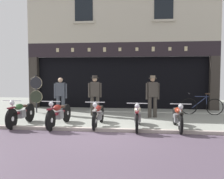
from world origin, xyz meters
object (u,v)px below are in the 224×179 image
Objects in this scene: motorcycle_right at (178,116)px; salesman_right at (153,94)px; shopkeeper_center at (95,93)px; motorcycle_center_right at (138,116)px; tyre_sign_pole at (36,90)px; advert_board_near at (166,75)px; salesman_left at (61,94)px; leaning_bicycle at (202,106)px; motorcycle_center_left at (59,114)px; motorcycle_center at (98,114)px; motorcycle_left at (21,113)px.

salesman_right reaches higher than motorcycle_right.
shopkeeper_center is at bearing -35.94° from motorcycle_right.
shopkeeper_center is at bearing -16.57° from salesman_right.
tyre_sign_pole is (-4.61, 2.74, 0.60)m from motorcycle_center_right.
shopkeeper_center is 4.08m from advert_board_near.
salesman_left is 0.93× the size of tyre_sign_pole.
tyre_sign_pole is (-5.16, 0.62, 0.08)m from salesman_right.
salesman_left is at bearing 102.12° from leaning_bicycle.
tyre_sign_pole is at bearing -51.00° from motorcycle_center_left.
motorcycle_center_right is 1.18× the size of salesman_right.
salesman_right is (1.88, 1.94, 0.52)m from motorcycle_center.
motorcycle_left is at bearing 3.54° from motorcycle_center_left.
motorcycle_center is 1.15× the size of leaning_bicycle.
motorcycle_left is at bearing 0.49° from motorcycle_right.
motorcycle_center_right is at bearing -30.74° from tyre_sign_pole.
motorcycle_center is 1.02× the size of motorcycle_center_right.
motorcycle_center_right is 4.04m from salesman_left.
motorcycle_left reaches higher than motorcycle_center_left.
motorcycle_center_right is 5.40m from tyre_sign_pole.
salesman_left is 0.94× the size of salesman_right.
motorcycle_center is 2.75m from salesman_right.
motorcycle_center_left is 1.07× the size of motorcycle_right.
salesman_left is at bearing -46.85° from motorcycle_center.
motorcycle_right is 4.88m from advert_board_near.
motorcycle_center_left is 1.03× the size of motorcycle_center.
motorcycle_center is 4.98m from leaning_bicycle.
shopkeeper_center is 4.65m from leaning_bicycle.
motorcycle_right is at bearing -179.24° from motorcycle_left.
advert_board_near reaches higher than motorcycle_right.
leaning_bicycle is (1.43, 3.05, -0.03)m from motorcycle_right.
advert_board_near reaches higher than shopkeeper_center.
motorcycle_center_right is 1.17× the size of tyre_sign_pole.
motorcycle_left is 2.66m from motorcycle_center.
motorcycle_center is 1.87× the size of advert_board_near.
motorcycle_center_right is at bearing -105.64° from advert_board_near.
salesman_left is (-1.99, 2.08, 0.46)m from motorcycle_center.
motorcycle_center is at bearing -6.59° from motorcycle_center_right.
salesman_right is at bearing 118.59° from leaning_bicycle.
tyre_sign_pole is 1.56× the size of advert_board_near.
motorcycle_left is 3.98m from motorcycle_center_right.
shopkeeper_center is at bearing -77.02° from motorcycle_center.
motorcycle_center is 1.29× the size of salesman_left.
leaning_bicycle is (4.03, 2.92, -0.04)m from motorcycle_center.
leaning_bicycle is (2.15, 0.98, -0.55)m from salesman_right.
leaning_bicycle is at bearing -154.90° from motorcycle_left.
motorcycle_center_left is 2.48m from shopkeeper_center.
motorcycle_center_right is (1.33, -0.17, 0.00)m from motorcycle_center.
salesman_left reaches higher than motorcycle_left.
motorcycle_center_left is 6.17m from leaning_bicycle.
shopkeeper_center reaches higher than motorcycle_left.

